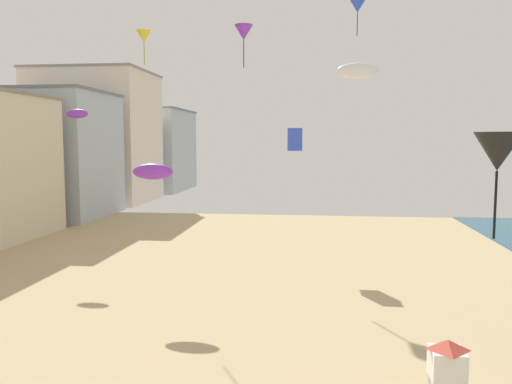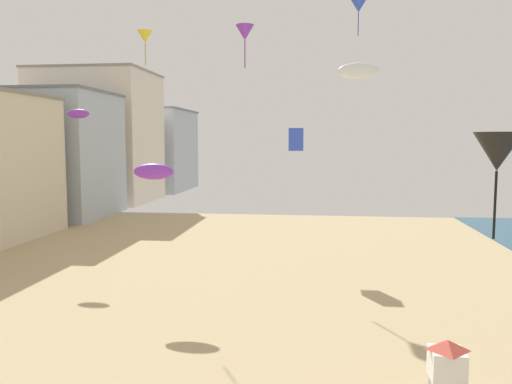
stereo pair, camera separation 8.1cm
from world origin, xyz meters
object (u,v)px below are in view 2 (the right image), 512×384
object	(u,v)px
kite_purple_parafoil	(154,172)
kite_blue_box	(296,139)
kite_purple_delta	(245,33)
kite_blue_delta	(359,6)
kite_black_delta	(497,152)
kite_purple_parafoil_2	(78,114)
kite_white_parafoil	(358,71)
lifeguard_stand	(447,360)
kite_yellow_delta	(145,37)

from	to	relation	value
kite_purple_parafoil	kite_blue_box	size ratio (longest dim) A/B	1.41
kite_purple_delta	kite_blue_delta	bearing A→B (deg)	-41.99
kite_blue_delta	kite_purple_parafoil	bearing A→B (deg)	-156.16
kite_black_delta	kite_purple_parafoil_2	size ratio (longest dim) A/B	1.64
kite_blue_delta	kite_purple_parafoil	distance (m)	17.14
kite_blue_box	kite_purple_delta	bearing A→B (deg)	148.80
kite_blue_box	kite_white_parafoil	bearing A→B (deg)	-68.76
lifeguard_stand	kite_black_delta	xyz separation A→B (m)	(0.73, -1.71, 7.00)
kite_blue_delta	kite_black_delta	distance (m)	21.87
kite_white_parafoil	kite_purple_parafoil	world-z (taller)	kite_white_parafoil
kite_white_parafoil	kite_blue_box	world-z (taller)	kite_white_parafoil
kite_purple_parafoil_2	kite_purple_delta	xyz separation A→B (m)	(12.94, 3.63, 6.72)
kite_blue_delta	kite_purple_parafoil	xyz separation A→B (m)	(-12.29, -5.43, -10.63)
kite_black_delta	kite_blue_delta	bearing A→B (deg)	97.54
kite_blue_delta	kite_black_delta	xyz separation A→B (m)	(2.61, -19.72, -9.10)
kite_blue_delta	kite_purple_parafoil	size ratio (longest dim) A/B	0.95
kite_yellow_delta	kite_purple_parafoil_2	xyz separation A→B (m)	(-6.74, 3.18, -5.21)
lifeguard_stand	kite_white_parafoil	size ratio (longest dim) A/B	1.09
kite_yellow_delta	kite_purple_parafoil	bearing A→B (deg)	-68.29
kite_purple_parafoil	kite_purple_parafoil_2	xyz separation A→B (m)	(-9.29, 9.58, 3.99)
kite_black_delta	kite_blue_box	xyz separation A→B (m)	(-6.85, 24.83, 0.42)
kite_white_parafoil	kite_purple_parafoil_2	xyz separation A→B (m)	(-21.29, 9.18, -1.81)
kite_purple_delta	lifeguard_stand	bearing A→B (deg)	-67.80
lifeguard_stand	kite_purple_delta	world-z (taller)	kite_purple_delta
kite_blue_delta	kite_white_parafoil	world-z (taller)	kite_blue_delta
lifeguard_stand	kite_purple_parafoil_2	world-z (taller)	kite_purple_parafoil_2
kite_black_delta	kite_white_parafoil	size ratio (longest dim) A/B	1.32
kite_purple_parafoil_2	kite_purple_delta	world-z (taller)	kite_purple_delta
kite_black_delta	kite_purple_parafoil_2	world-z (taller)	kite_purple_parafoil_2
kite_blue_delta	kite_purple_parafoil_2	bearing A→B (deg)	169.11
kite_yellow_delta	kite_purple_parafoil	world-z (taller)	kite_yellow_delta
kite_yellow_delta	kite_purple_parafoil	distance (m)	11.50
lifeguard_stand	kite_blue_box	bearing A→B (deg)	96.10
kite_black_delta	kite_purple_delta	size ratio (longest dim) A/B	0.90
kite_purple_parafoil	kite_blue_box	bearing A→B (deg)	52.63
lifeguard_stand	kite_purple_parafoil	xyz separation A→B (m)	(-14.17, 12.57, 5.47)
kite_blue_delta	kite_purple_parafoil_2	distance (m)	22.96
lifeguard_stand	kite_white_parafoil	bearing A→B (deg)	90.79
kite_blue_delta	kite_black_delta	world-z (taller)	kite_blue_delta
kite_black_delta	kite_yellow_delta	bearing A→B (deg)	130.15
kite_white_parafoil	kite_purple_parafoil	distance (m)	13.33
kite_white_parafoil	kite_blue_box	size ratio (longest dim) A/B	1.34
kite_purple_parafoil_2	kite_blue_box	bearing A→B (deg)	3.18
kite_white_parafoil	kite_purple_delta	world-z (taller)	kite_purple_delta
kite_purple_parafoil	kite_purple_parafoil_2	world-z (taller)	kite_purple_parafoil_2
kite_blue_delta	kite_yellow_delta	bearing A→B (deg)	176.24
kite_purple_parafoil_2	kite_black_delta	bearing A→B (deg)	-44.61
lifeguard_stand	kite_purple_delta	size ratio (longest dim) A/B	0.74
lifeguard_stand	kite_blue_delta	xyz separation A→B (m)	(-1.88, 18.01, 16.11)
kite_yellow_delta	kite_purple_parafoil_2	bearing A→B (deg)	154.76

